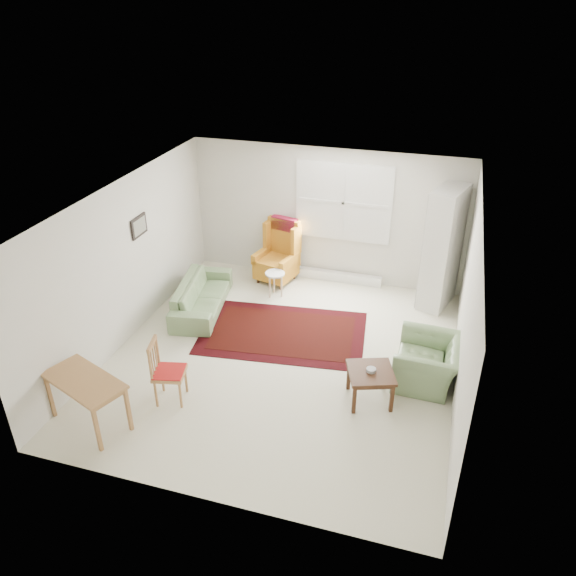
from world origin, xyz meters
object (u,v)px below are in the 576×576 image
(cabinet, at_px, (443,249))
(desk_chair, at_px, (169,371))
(coffee_table, at_px, (370,385))
(desk, at_px, (88,401))
(sofa, at_px, (201,290))
(wingback_chair, at_px, (276,252))
(armchair, at_px, (428,358))
(stool, at_px, (275,284))

(cabinet, distance_m, desk_chair, 4.94)
(coffee_table, distance_m, desk, 3.65)
(sofa, bearing_deg, wingback_chair, -43.72)
(wingback_chair, relative_size, coffee_table, 1.99)
(sofa, distance_m, desk_chair, 2.39)
(sofa, distance_m, armchair, 3.96)
(coffee_table, relative_size, cabinet, 0.28)
(wingback_chair, height_order, coffee_table, wingback_chair)
(coffee_table, relative_size, stool, 1.27)
(armchair, xyz_separation_m, wingback_chair, (-2.94, 2.28, 0.21))
(armchair, bearing_deg, wingback_chair, -125.99)
(coffee_table, relative_size, desk, 0.54)
(wingback_chair, height_order, stool, wingback_chair)
(coffee_table, height_order, cabinet, cabinet)
(stool, relative_size, cabinet, 0.22)
(stool, xyz_separation_m, desk, (-1.25, -3.83, 0.11))
(sofa, bearing_deg, desk, 166.52)
(sofa, height_order, coffee_table, sofa)
(wingback_chair, xyz_separation_m, desk_chair, (-0.31, -3.67, -0.13))
(desk, bearing_deg, stool, 72.00)
(sofa, height_order, wingback_chair, wingback_chair)
(cabinet, distance_m, desk, 6.00)
(desk, relative_size, desk_chair, 1.18)
(wingback_chair, bearing_deg, armchair, -23.93)
(armchair, height_order, coffee_table, armchair)
(cabinet, height_order, desk, cabinet)
(coffee_table, height_order, desk_chair, desk_chair)
(sofa, distance_m, desk, 3.04)
(desk_chair, bearing_deg, desk, 119.66)
(sofa, xyz_separation_m, cabinet, (3.85, 1.36, 0.69))
(armchair, bearing_deg, sofa, -101.69)
(desk, height_order, desk_chair, desk_chair)
(sofa, height_order, desk_chair, desk_chair)
(sofa, distance_m, cabinet, 4.14)
(coffee_table, xyz_separation_m, desk_chair, (-2.56, -0.75, 0.22))
(wingback_chair, xyz_separation_m, coffee_table, (2.25, -2.92, -0.35))
(stool, bearing_deg, desk, -108.00)
(armchair, height_order, stool, armchair)
(wingback_chair, relative_size, desk, 1.08)
(armchair, height_order, desk, armchair)
(sofa, relative_size, cabinet, 0.85)
(sofa, bearing_deg, desk_chair, -175.65)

